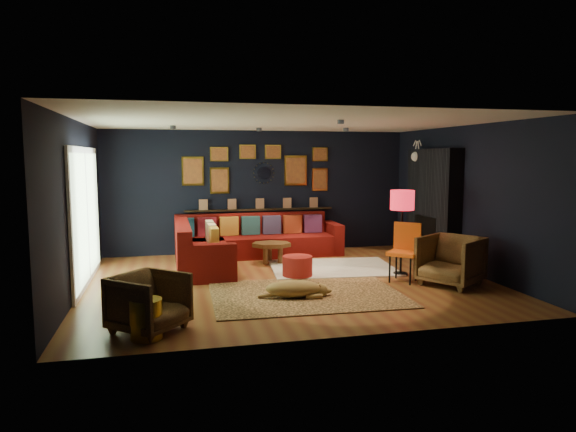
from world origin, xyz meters
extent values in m
plane|color=brown|center=(0.00, 0.00, 0.00)|extent=(6.50, 6.50, 0.00)
plane|color=black|center=(0.00, 2.75, 1.30)|extent=(6.50, 0.00, 6.50)
plane|color=black|center=(0.00, -2.75, 1.30)|extent=(6.50, 0.00, 6.50)
plane|color=black|center=(-3.25, 0.00, 1.30)|extent=(0.00, 5.50, 5.50)
plane|color=black|center=(3.25, 0.00, 1.30)|extent=(0.00, 5.50, 5.50)
plane|color=white|center=(0.00, 0.00, 2.60)|extent=(6.50, 6.50, 0.00)
cube|color=maroon|center=(-0.20, 2.25, 0.21)|extent=(3.20, 0.95, 0.42)
cube|color=maroon|center=(-0.20, 2.60, 0.63)|extent=(3.20, 0.24, 0.46)
cube|color=maroon|center=(1.50, 2.25, 0.32)|extent=(0.22, 0.95, 0.64)
cube|color=maroon|center=(-1.32, 1.15, 0.21)|extent=(0.95, 2.20, 0.42)
cube|color=maroon|center=(-1.68, 1.15, 0.63)|extent=(0.24, 2.20, 0.46)
cube|color=maroon|center=(-1.32, 0.15, 0.32)|extent=(0.95, 0.22, 0.64)
cube|color=#1B546F|center=(-1.60, 2.40, 0.62)|extent=(0.38, 0.14, 0.38)
cube|color=maroon|center=(-1.15, 2.40, 0.62)|extent=(0.38, 0.14, 0.38)
cube|color=#C38029|center=(-0.70, 2.40, 0.62)|extent=(0.38, 0.14, 0.38)
cube|color=#254E57|center=(-0.25, 2.40, 0.62)|extent=(0.38, 0.14, 0.38)
cube|color=#3D3457|center=(0.20, 2.40, 0.62)|extent=(0.38, 0.14, 0.38)
cube|color=#A0381D|center=(0.65, 2.40, 0.62)|extent=(0.38, 0.14, 0.38)
cube|color=#57254F|center=(1.10, 2.40, 0.62)|extent=(0.38, 0.14, 0.38)
cube|color=#C2BF95|center=(-1.15, 1.85, 0.62)|extent=(0.14, 0.38, 0.38)
cube|color=tan|center=(-1.15, 1.35, 0.62)|extent=(0.14, 0.38, 0.38)
cube|color=gold|center=(-1.15, 0.85, 0.62)|extent=(0.14, 0.38, 0.38)
cube|color=black|center=(0.00, 2.68, 0.92)|extent=(3.20, 0.12, 0.04)
cube|color=gold|center=(-1.40, 2.72, 1.75)|extent=(0.45, 0.03, 0.60)
cube|color=#AC6127|center=(-1.40, 2.70, 1.75)|extent=(0.38, 0.01, 0.51)
cube|color=gold|center=(-0.85, 2.72, 1.55)|extent=(0.40, 0.03, 0.55)
cube|color=#AC6127|center=(-0.85, 2.70, 1.55)|extent=(0.34, 0.01, 0.47)
cube|color=gold|center=(-0.85, 2.72, 2.10)|extent=(0.38, 0.03, 0.30)
cube|color=#AC6127|center=(-0.85, 2.70, 2.10)|extent=(0.32, 0.01, 0.25)
cube|color=gold|center=(0.80, 2.72, 1.75)|extent=(0.50, 0.03, 0.65)
cube|color=#AC6127|center=(0.80, 2.70, 1.75)|extent=(0.42, 0.01, 0.55)
cube|color=gold|center=(1.35, 2.72, 1.55)|extent=(0.35, 0.03, 0.50)
cube|color=#AC6127|center=(1.35, 2.70, 1.55)|extent=(0.30, 0.01, 0.42)
cube|color=gold|center=(1.35, 2.72, 2.10)|extent=(0.35, 0.03, 0.30)
cube|color=#AC6127|center=(1.35, 2.70, 2.10)|extent=(0.30, 0.01, 0.25)
cube|color=gold|center=(-0.25, 2.72, 2.15)|extent=(0.35, 0.03, 0.30)
cube|color=#AC6127|center=(-0.25, 2.70, 2.15)|extent=(0.30, 0.01, 0.25)
cube|color=gold|center=(0.30, 2.72, 2.15)|extent=(0.35, 0.03, 0.30)
cube|color=#AC6127|center=(0.30, 2.70, 2.15)|extent=(0.30, 0.01, 0.25)
cylinder|color=silver|center=(0.10, 2.72, 1.70)|extent=(0.28, 0.03, 0.28)
cone|color=gold|center=(0.32, 2.72, 1.70)|extent=(0.03, 0.16, 0.03)
cone|color=gold|center=(0.30, 2.72, 1.78)|extent=(0.04, 0.16, 0.04)
cone|color=gold|center=(0.26, 2.72, 1.86)|extent=(0.04, 0.16, 0.04)
cone|color=gold|center=(0.18, 2.72, 1.90)|extent=(0.04, 0.16, 0.04)
cone|color=gold|center=(0.10, 2.72, 1.92)|extent=(0.03, 0.16, 0.03)
cone|color=gold|center=(0.02, 2.72, 1.90)|extent=(0.04, 0.16, 0.04)
cone|color=gold|center=(-0.06, 2.72, 1.86)|extent=(0.04, 0.16, 0.04)
cone|color=gold|center=(-0.10, 2.72, 1.78)|extent=(0.04, 0.16, 0.04)
cone|color=gold|center=(-0.12, 2.72, 1.70)|extent=(0.03, 0.16, 0.03)
cone|color=gold|center=(-0.10, 2.72, 1.62)|extent=(0.04, 0.16, 0.04)
cone|color=gold|center=(-0.06, 2.72, 1.54)|extent=(0.04, 0.16, 0.04)
cone|color=gold|center=(0.02, 2.72, 1.50)|extent=(0.04, 0.16, 0.04)
cone|color=gold|center=(0.10, 2.72, 1.48)|extent=(0.03, 0.16, 0.03)
cone|color=gold|center=(0.18, 2.72, 1.50)|extent=(0.04, 0.16, 0.04)
cone|color=gold|center=(0.26, 2.72, 1.54)|extent=(0.04, 0.16, 0.04)
cone|color=gold|center=(0.30, 2.72, 1.62)|extent=(0.04, 0.16, 0.04)
cube|color=black|center=(3.10, 0.90, 1.10)|extent=(0.30, 1.60, 2.20)
cube|color=black|center=(3.04, 0.90, 0.45)|extent=(0.20, 0.80, 0.90)
cone|color=white|center=(3.19, 1.40, 2.05)|extent=(0.35, 0.28, 0.28)
sphere|color=white|center=(2.97, 1.40, 2.05)|extent=(0.20, 0.20, 0.20)
cylinder|color=white|center=(2.99, 1.34, 2.22)|extent=(0.02, 0.10, 0.28)
cylinder|color=white|center=(2.99, 1.46, 2.22)|extent=(0.02, 0.10, 0.28)
cube|color=white|center=(-3.22, 0.60, 1.10)|extent=(0.04, 2.80, 2.20)
cube|color=#BFEAB3|center=(-3.20, 0.60, 1.10)|extent=(0.01, 2.60, 2.00)
cube|color=white|center=(-3.19, 0.60, 1.10)|extent=(0.02, 0.06, 2.00)
cylinder|color=black|center=(-1.80, 1.20, 2.56)|extent=(0.10, 0.10, 0.06)
cylinder|color=black|center=(-0.20, 1.60, 2.56)|extent=(0.10, 0.10, 0.06)
cylinder|color=black|center=(1.40, 1.20, 2.56)|extent=(0.10, 0.10, 0.06)
cylinder|color=black|center=(0.60, -0.80, 2.56)|extent=(0.10, 0.10, 0.06)
cube|color=white|center=(1.00, 0.72, 0.02)|extent=(2.39, 1.85, 0.03)
cube|color=tan|center=(0.06, -0.92, 0.01)|extent=(2.86, 2.09, 0.02)
cylinder|color=brown|center=(-0.15, 1.26, 0.18)|extent=(0.10, 0.10, 0.30)
cylinder|color=brown|center=(0.13, 1.26, 0.18)|extent=(0.10, 0.10, 0.30)
cylinder|color=brown|center=(-0.01, 1.59, 0.18)|extent=(0.10, 0.10, 0.30)
cylinder|color=maroon|center=(0.20, 0.21, 0.20)|extent=(0.51, 0.51, 0.33)
imported|color=#B47C40|center=(-2.17, -2.03, 0.38)|extent=(1.01, 1.01, 0.76)
imported|color=#B47C40|center=(2.45, -0.87, 0.44)|extent=(1.14, 1.15, 0.88)
cylinder|color=gold|center=(-2.20, -2.28, 0.23)|extent=(0.36, 0.36, 0.46)
cylinder|color=black|center=(1.57, -0.51, 0.24)|extent=(0.03, 0.03, 0.48)
cylinder|color=black|center=(1.82, -0.74, 0.24)|extent=(0.03, 0.03, 0.48)
cylinder|color=black|center=(1.80, -0.26, 0.24)|extent=(0.03, 0.03, 0.48)
cylinder|color=black|center=(2.05, -0.49, 0.24)|extent=(0.03, 0.03, 0.48)
cube|color=#FC5E16|center=(1.81, -0.50, 0.48)|extent=(0.64, 0.64, 0.06)
cube|color=#FC5E16|center=(1.95, -0.36, 0.73)|extent=(0.37, 0.35, 0.45)
cylinder|color=black|center=(1.99, -0.05, 0.02)|extent=(0.25, 0.25, 0.04)
cylinder|color=black|center=(1.99, -0.05, 0.64)|extent=(0.04, 0.04, 1.20)
cylinder|color=red|center=(1.99, -0.05, 1.31)|extent=(0.41, 0.41, 0.34)
camera|label=1|loc=(-1.94, -8.11, 2.05)|focal=32.00mm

